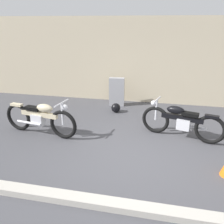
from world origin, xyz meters
TOP-DOWN VIEW (x-y plane):
  - ground_plane at (0.00, 0.00)m, footprint 40.00×40.00m
  - building_wall at (0.00, 3.97)m, footprint 18.00×0.30m
  - curb_strip at (0.00, -1.69)m, footprint 18.00×0.24m
  - stone_marker at (-1.11, 3.26)m, footprint 0.54×0.25m
  - helmet at (-1.00, 2.58)m, footprint 0.30×0.30m
  - motorcycle_cream at (-2.59, 0.55)m, footprint 2.14×0.63m
  - motorcycle_black at (0.96, 1.11)m, footprint 2.03×0.79m

SIDE VIEW (x-z plane):
  - ground_plane at x=0.00m, z-range 0.00..0.00m
  - curb_strip at x=0.00m, z-range 0.00..0.12m
  - helmet at x=-1.00m, z-range 0.00..0.30m
  - motorcycle_black at x=0.96m, z-range -0.02..0.92m
  - motorcycle_cream at x=-2.59m, z-range -0.02..0.95m
  - stone_marker at x=-1.11m, z-range 0.00..0.99m
  - building_wall at x=0.00m, z-range 0.00..2.98m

